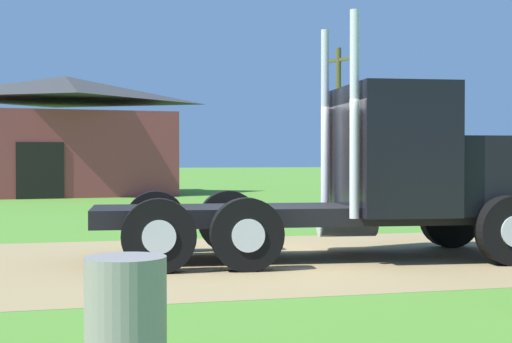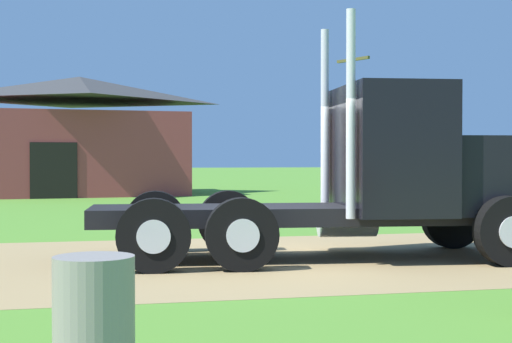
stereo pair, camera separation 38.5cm
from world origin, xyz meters
The scene contains 6 objects.
ground_plane centered at (0.00, 0.00, 0.00)m, with size 200.00×200.00×0.00m, color #50882B.
dirt_track centered at (0.00, 0.00, 0.00)m, with size 120.00×6.58×0.01m, color #9C8254.
truck_foreground_white centered at (1.80, -0.22, 1.30)m, with size 7.47×3.22×3.83m.
steel_barrel centered at (-2.95, -6.29, 0.47)m, with size 0.58×0.58×0.94m, color gray.
shed_building centered at (-3.22, 22.25, 2.46)m, with size 9.53×7.49×5.11m.
utility_pole_near centered at (9.92, 23.92, 3.75)m, with size 1.01×2.07×7.02m.
Camera 1 is at (-3.39, -11.72, 1.64)m, focal length 53.60 mm.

